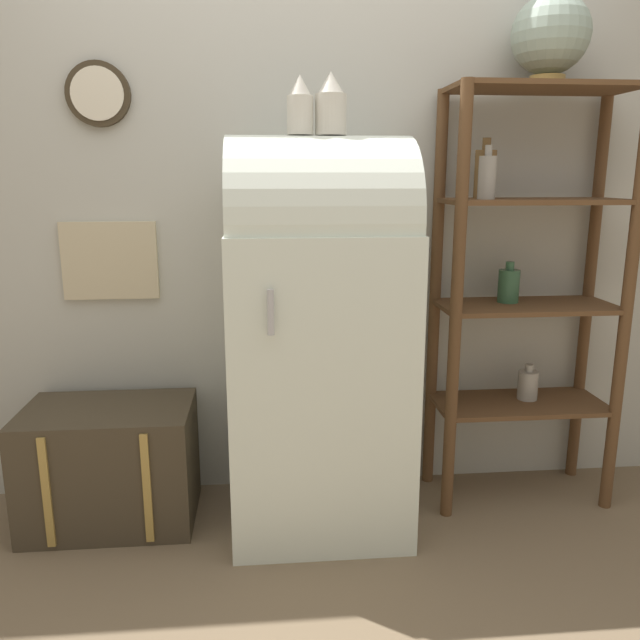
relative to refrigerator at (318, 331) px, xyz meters
name	(u,v)px	position (x,y,z in m)	size (l,w,h in m)	color
ground_plane	(324,547)	(0.00, -0.23, -0.81)	(12.00, 12.00, 0.00)	#7A664C
wall_back	(310,191)	(0.00, 0.35, 0.54)	(7.00, 0.09, 2.70)	#B7B7AD
refrigerator	(318,331)	(0.00, 0.00, 0.00)	(0.70, 0.67, 1.56)	silver
suitcase_trunk	(111,464)	(-0.86, 0.06, -0.57)	(0.68, 0.45, 0.50)	#423828
shelf_unit	(526,275)	(0.89, 0.12, 0.19)	(0.76, 0.36, 1.76)	brown
globe	(551,36)	(0.93, 0.16, 1.14)	(0.31, 0.31, 0.35)	#AD8942
vase_left	(300,107)	(-0.07, -0.01, 0.84)	(0.10, 0.10, 0.21)	beige
vase_center	(331,106)	(0.05, 0.00, 0.85)	(0.12, 0.12, 0.22)	beige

